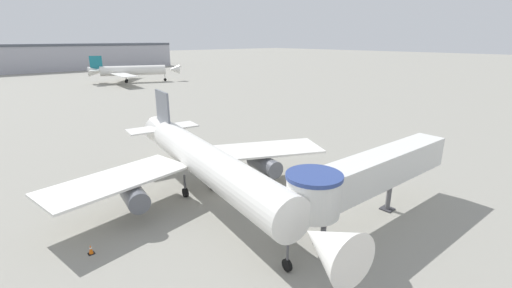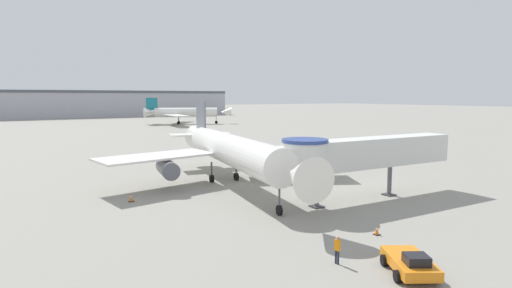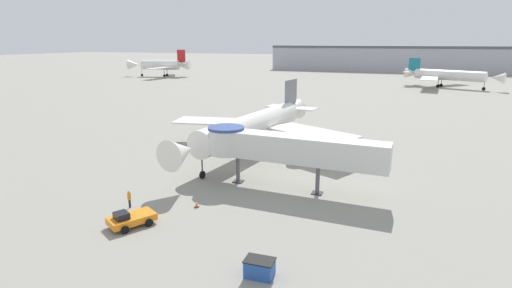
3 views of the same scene
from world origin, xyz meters
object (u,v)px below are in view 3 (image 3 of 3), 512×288
(pushback_tug_orange, at_px, (131,219))
(traffic_cone_starboard_wing, at_px, (331,159))
(background_jet_red_tail, at_px, (162,65))
(background_jet_teal_tail, at_px, (447,75))
(jet_bridge, at_px, (281,147))
(traffic_cone_near_nose, at_px, (197,204))
(service_container_blue, at_px, (260,268))
(main_airplane, at_px, (255,126))
(ground_crew_marshaller, at_px, (129,198))
(traffic_cone_port_wing, at_px, (180,145))

(pushback_tug_orange, height_order, traffic_cone_starboard_wing, pushback_tug_orange)
(background_jet_red_tail, bearing_deg, traffic_cone_starboard_wing, 28.42)
(pushback_tug_orange, xyz_separation_m, background_jet_teal_tail, (34.40, 124.65, 3.57))
(jet_bridge, relative_size, traffic_cone_near_nose, 28.32)
(pushback_tug_orange, height_order, service_container_blue, pushback_tug_orange)
(main_airplane, relative_size, background_jet_teal_tail, 1.01)
(ground_crew_marshaller, distance_m, background_jet_teal_tail, 126.99)
(main_airplane, distance_m, background_jet_teal_tail, 104.19)
(main_airplane, relative_size, traffic_cone_near_nose, 48.03)
(traffic_cone_starboard_wing, height_order, ground_crew_marshaller, ground_crew_marshaller)
(jet_bridge, distance_m, background_jet_red_tail, 146.03)
(traffic_cone_port_wing, distance_m, ground_crew_marshaller, 22.17)
(traffic_cone_starboard_wing, bearing_deg, main_airplane, 177.87)
(main_airplane, height_order, traffic_cone_near_nose, main_airplane)
(traffic_cone_starboard_wing, bearing_deg, service_container_blue, -89.63)
(pushback_tug_orange, bearing_deg, main_airplane, 115.79)
(traffic_cone_near_nose, xyz_separation_m, background_jet_red_tail, (-84.21, 122.58, 4.77))
(service_container_blue, relative_size, traffic_cone_port_wing, 2.74)
(main_airplane, xyz_separation_m, traffic_cone_port_wing, (-11.49, -1.43, -3.62))
(traffic_cone_port_wing, relative_size, background_jet_red_tail, 0.02)
(jet_bridge, bearing_deg, traffic_cone_port_wing, 152.64)
(traffic_cone_starboard_wing, xyz_separation_m, ground_crew_marshaller, (-15.53, -22.04, 0.64))
(pushback_tug_orange, relative_size, background_jet_teal_tail, 0.13)
(pushback_tug_orange, distance_m, ground_crew_marshaller, 4.13)
(background_jet_teal_tail, distance_m, background_jet_red_tail, 115.24)
(traffic_cone_port_wing, bearing_deg, pushback_tug_orange, -68.38)
(ground_crew_marshaller, bearing_deg, pushback_tug_orange, -150.19)
(service_container_blue, bearing_deg, background_jet_red_tail, 125.55)
(traffic_cone_starboard_wing, xyz_separation_m, background_jet_red_tail, (-93.73, 102.85, 4.74))
(jet_bridge, height_order, background_jet_teal_tail, background_jet_teal_tail)
(traffic_cone_starboard_wing, bearing_deg, background_jet_teal_tail, 77.82)
(pushback_tug_orange, height_order, traffic_cone_near_nose, pushback_tug_orange)
(jet_bridge, height_order, traffic_cone_starboard_wing, jet_bridge)
(jet_bridge, distance_m, traffic_cone_near_nose, 10.76)
(service_container_blue, height_order, traffic_cone_near_nose, service_container_blue)
(jet_bridge, height_order, pushback_tug_orange, jet_bridge)
(service_container_blue, distance_m, ground_crew_marshaller, 17.02)
(traffic_cone_starboard_wing, bearing_deg, background_jet_red_tail, 132.34)
(traffic_cone_near_nose, bearing_deg, traffic_cone_starboard_wing, 64.25)
(main_airplane, xyz_separation_m, traffic_cone_near_nose, (1.54, -20.14, -3.65))
(main_airplane, bearing_deg, service_container_blue, -60.41)
(pushback_tug_orange, height_order, background_jet_teal_tail, background_jet_teal_tail)
(pushback_tug_orange, distance_m, traffic_cone_starboard_wing, 28.38)
(main_airplane, xyz_separation_m, pushback_tug_orange, (-1.89, -25.66, -3.32))
(ground_crew_marshaller, distance_m, background_jet_red_tail, 147.41)
(main_airplane, xyz_separation_m, jet_bridge, (7.59, -12.36, 0.66))
(main_airplane, relative_size, service_container_blue, 16.11)
(traffic_cone_starboard_wing, bearing_deg, traffic_cone_near_nose, -115.75)
(background_jet_red_tail, bearing_deg, pushback_tug_orange, 18.31)
(main_airplane, height_order, ground_crew_marshaller, main_airplane)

